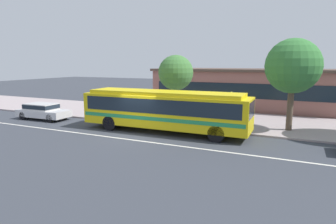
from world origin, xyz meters
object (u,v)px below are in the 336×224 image
(bus_stop_sign, at_px, (231,106))
(street_tree_mid_block, at_px, (293,66))
(pedestrian_waiting_near_sign, at_px, (238,114))
(street_tree_near_stop, at_px, (176,73))
(transit_bus, at_px, (164,108))
(sedan_behind_bus, at_px, (43,110))
(pedestrian_walking_along_curb, at_px, (196,112))

(bus_stop_sign, height_order, street_tree_mid_block, street_tree_mid_block)
(pedestrian_waiting_near_sign, xyz_separation_m, street_tree_near_stop, (-5.35, 1.62, 2.61))
(transit_bus, relative_size, sedan_behind_bus, 2.56)
(bus_stop_sign, bearing_deg, street_tree_near_stop, 154.14)
(bus_stop_sign, relative_size, street_tree_near_stop, 0.50)
(pedestrian_waiting_near_sign, height_order, pedestrian_walking_along_curb, pedestrian_waiting_near_sign)
(bus_stop_sign, bearing_deg, pedestrian_walking_along_curb, 178.86)
(transit_bus, relative_size, street_tree_mid_block, 1.88)
(sedan_behind_bus, xyz_separation_m, bus_stop_sign, (14.87, 2.08, 1.03))
(street_tree_mid_block, bearing_deg, sedan_behind_bus, -168.45)
(transit_bus, xyz_separation_m, street_tree_mid_block, (7.51, 3.56, 2.74))
(pedestrian_waiting_near_sign, distance_m, bus_stop_sign, 1.07)
(sedan_behind_bus, height_order, pedestrian_walking_along_curb, pedestrian_walking_along_curb)
(street_tree_mid_block, bearing_deg, pedestrian_walking_along_curb, -164.79)
(pedestrian_waiting_near_sign, bearing_deg, street_tree_mid_block, 15.12)
(transit_bus, relative_size, pedestrian_waiting_near_sign, 6.50)
(bus_stop_sign, height_order, street_tree_near_stop, street_tree_near_stop)
(street_tree_near_stop, bearing_deg, pedestrian_walking_along_curb, -42.92)
(pedestrian_walking_along_curb, xyz_separation_m, street_tree_near_stop, (-2.57, 2.39, 2.62))
(transit_bus, bearing_deg, street_tree_near_stop, 103.80)
(transit_bus, bearing_deg, pedestrian_waiting_near_sign, 32.09)
(sedan_behind_bus, relative_size, bus_stop_sign, 1.72)
(transit_bus, xyz_separation_m, sedan_behind_bus, (-10.91, -0.20, -0.87))
(sedan_behind_bus, bearing_deg, transit_bus, 1.06)
(sedan_behind_bus, relative_size, pedestrian_waiting_near_sign, 2.54)
(pedestrian_walking_along_curb, bearing_deg, pedestrian_waiting_near_sign, 15.31)
(pedestrian_walking_along_curb, xyz_separation_m, bus_stop_sign, (2.46, -0.05, 0.62))
(street_tree_near_stop, height_order, street_tree_mid_block, street_tree_mid_block)
(pedestrian_walking_along_curb, bearing_deg, bus_stop_sign, -1.14)
(street_tree_near_stop, bearing_deg, pedestrian_waiting_near_sign, -16.87)
(pedestrian_walking_along_curb, distance_m, street_tree_near_stop, 4.37)
(transit_bus, distance_m, pedestrian_walking_along_curb, 2.49)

